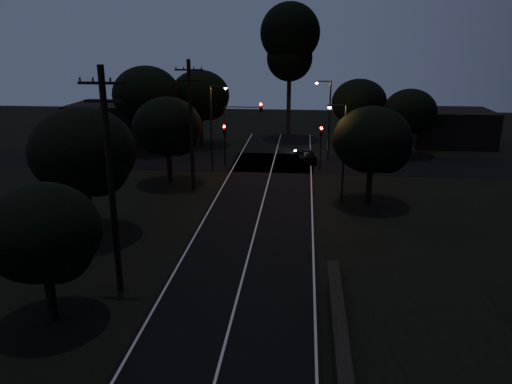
{
  "coord_description": "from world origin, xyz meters",
  "views": [
    {
      "loc": [
        3.02,
        -6.78,
        12.2
      ],
      "look_at": [
        0.0,
        24.0,
        2.5
      ],
      "focal_mm": 35.0,
      "sensor_mm": 36.0,
      "label": 1
    }
  ],
  "objects_px": {
    "utility_pole_far": "(191,124)",
    "signal_right": "(321,140)",
    "streetlight_a": "(213,122)",
    "car": "(305,155)",
    "tall_pine": "(290,41)",
    "streetlight_c": "(342,147)",
    "signal_mast": "(242,123)",
    "utility_pole_mid": "(111,180)",
    "signal_left": "(225,138)",
    "streetlight_b": "(328,114)"
  },
  "relations": [
    {
      "from": "utility_pole_far",
      "to": "signal_right",
      "type": "height_order",
      "value": "utility_pole_far"
    },
    {
      "from": "streetlight_a",
      "to": "car",
      "type": "distance_m",
      "value": 10.56
    },
    {
      "from": "tall_pine",
      "to": "streetlight_c",
      "type": "distance_m",
      "value": 26.47
    },
    {
      "from": "signal_mast",
      "to": "utility_pole_mid",
      "type": "bearing_deg",
      "value": -97.04
    },
    {
      "from": "signal_left",
      "to": "streetlight_a",
      "type": "xyz_separation_m",
      "value": [
        -0.71,
        -1.99,
        1.8
      ]
    },
    {
      "from": "utility_pole_mid",
      "to": "car",
      "type": "bearing_deg",
      "value": 71.71
    },
    {
      "from": "signal_left",
      "to": "streetlight_b",
      "type": "relative_size",
      "value": 0.51
    },
    {
      "from": "utility_pole_mid",
      "to": "streetlight_b",
      "type": "distance_m",
      "value": 31.15
    },
    {
      "from": "tall_pine",
      "to": "streetlight_b",
      "type": "height_order",
      "value": "tall_pine"
    },
    {
      "from": "signal_mast",
      "to": "car",
      "type": "xyz_separation_m",
      "value": [
        6.11,
        2.85,
        -3.66
      ]
    },
    {
      "from": "streetlight_b",
      "to": "streetlight_c",
      "type": "height_order",
      "value": "streetlight_b"
    },
    {
      "from": "tall_pine",
      "to": "car",
      "type": "xyz_separation_m",
      "value": [
        2.2,
        -12.16,
        -10.91
      ]
    },
    {
      "from": "tall_pine",
      "to": "streetlight_c",
      "type": "xyz_separation_m",
      "value": [
        4.83,
        -25.0,
        -7.25
      ]
    },
    {
      "from": "signal_right",
      "to": "streetlight_b",
      "type": "bearing_deg",
      "value": 80.0
    },
    {
      "from": "utility_pole_mid",
      "to": "tall_pine",
      "type": "height_order",
      "value": "tall_pine"
    },
    {
      "from": "tall_pine",
      "to": "signal_left",
      "type": "xyz_separation_m",
      "value": [
        -5.6,
        -15.01,
        -8.76
      ]
    },
    {
      "from": "streetlight_c",
      "to": "streetlight_b",
      "type": "bearing_deg",
      "value": 92.14
    },
    {
      "from": "utility_pole_far",
      "to": "streetlight_a",
      "type": "height_order",
      "value": "utility_pole_far"
    },
    {
      "from": "utility_pole_mid",
      "to": "streetlight_b",
      "type": "bearing_deg",
      "value": 68.7
    },
    {
      "from": "streetlight_c",
      "to": "car",
      "type": "xyz_separation_m",
      "value": [
        -2.63,
        12.84,
        -3.67
      ]
    },
    {
      "from": "utility_pole_far",
      "to": "signal_left",
      "type": "bearing_deg",
      "value": 80.06
    },
    {
      "from": "signal_left",
      "to": "signal_right",
      "type": "bearing_deg",
      "value": 0.0
    },
    {
      "from": "tall_pine",
      "to": "utility_pole_far",
      "type": "bearing_deg",
      "value": -106.93
    },
    {
      "from": "utility_pole_mid",
      "to": "streetlight_b",
      "type": "height_order",
      "value": "utility_pole_mid"
    },
    {
      "from": "utility_pole_far",
      "to": "signal_mast",
      "type": "distance_m",
      "value": 8.64
    },
    {
      "from": "utility_pole_far",
      "to": "streetlight_a",
      "type": "relative_size",
      "value": 1.31
    },
    {
      "from": "signal_right",
      "to": "car",
      "type": "xyz_separation_m",
      "value": [
        -1.4,
        2.85,
        -2.15
      ]
    },
    {
      "from": "signal_right",
      "to": "car",
      "type": "relative_size",
      "value": 1.02
    },
    {
      "from": "utility_pole_mid",
      "to": "utility_pole_far",
      "type": "height_order",
      "value": "utility_pole_mid"
    },
    {
      "from": "tall_pine",
      "to": "signal_right",
      "type": "relative_size",
      "value": 3.92
    },
    {
      "from": "utility_pole_far",
      "to": "signal_left",
      "type": "distance_m",
      "value": 8.53
    },
    {
      "from": "signal_right",
      "to": "signal_mast",
      "type": "relative_size",
      "value": 0.66
    },
    {
      "from": "signal_right",
      "to": "car",
      "type": "height_order",
      "value": "signal_right"
    },
    {
      "from": "tall_pine",
      "to": "signal_right",
      "type": "bearing_deg",
      "value": -76.51
    },
    {
      "from": "signal_mast",
      "to": "streetlight_a",
      "type": "xyz_separation_m",
      "value": [
        -2.39,
        -1.99,
        0.3
      ]
    },
    {
      "from": "streetlight_c",
      "to": "car",
      "type": "relative_size",
      "value": 1.87
    },
    {
      "from": "utility_pole_mid",
      "to": "car",
      "type": "relative_size",
      "value": 2.74
    },
    {
      "from": "signal_right",
      "to": "signal_mast",
      "type": "bearing_deg",
      "value": 179.97
    },
    {
      "from": "utility_pole_mid",
      "to": "tall_pine",
      "type": "relative_size",
      "value": 0.68
    },
    {
      "from": "tall_pine",
      "to": "signal_left",
      "type": "height_order",
      "value": "tall_pine"
    },
    {
      "from": "signal_left",
      "to": "signal_mast",
      "type": "bearing_deg",
      "value": 0.13
    },
    {
      "from": "signal_mast",
      "to": "streetlight_c",
      "type": "relative_size",
      "value": 0.83
    },
    {
      "from": "car",
      "to": "signal_right",
      "type": "bearing_deg",
      "value": 100.92
    },
    {
      "from": "utility_pole_far",
      "to": "tall_pine",
      "type": "relative_size",
      "value": 0.65
    },
    {
      "from": "signal_left",
      "to": "streetlight_c",
      "type": "bearing_deg",
      "value": -43.76
    },
    {
      "from": "streetlight_a",
      "to": "streetlight_c",
      "type": "height_order",
      "value": "streetlight_a"
    },
    {
      "from": "signal_left",
      "to": "tall_pine",
      "type": "bearing_deg",
      "value": 69.54
    },
    {
      "from": "utility_pole_far",
      "to": "utility_pole_mid",
      "type": "bearing_deg",
      "value": -90.0
    },
    {
      "from": "signal_left",
      "to": "streetlight_a",
      "type": "distance_m",
      "value": 2.77
    },
    {
      "from": "streetlight_b",
      "to": "car",
      "type": "relative_size",
      "value": 2.0
    }
  ]
}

